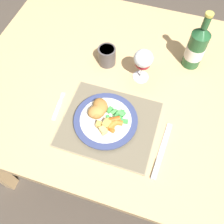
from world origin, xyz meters
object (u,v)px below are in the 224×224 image
(drinking_cup, at_px, (107,55))
(table_knife, at_px, (160,155))
(fork, at_px, (58,108))
(bottle, at_px, (196,47))
(dining_table, at_px, (117,91))
(wine_glass, at_px, (143,60))
(dinner_plate, at_px, (106,121))

(drinking_cup, bearing_deg, table_knife, -48.11)
(fork, xyz_separation_m, bottle, (0.44, 0.38, 0.09))
(dining_table, relative_size, table_knife, 5.35)
(fork, height_order, drinking_cup, drinking_cup)
(dining_table, bearing_deg, wine_glass, 20.25)
(wine_glass, height_order, bottle, bottle)
(dining_table, bearing_deg, fork, -129.26)
(dining_table, xyz_separation_m, fork, (-0.17, -0.21, 0.09))
(wine_glass, bearing_deg, fork, -137.15)
(dinner_plate, distance_m, drinking_cup, 0.29)
(fork, bearing_deg, table_knife, -9.00)
(bottle, bearing_deg, drinking_cup, -163.01)
(fork, bearing_deg, dinner_plate, -0.70)
(drinking_cup, bearing_deg, wine_glass, -12.08)
(dinner_plate, bearing_deg, drinking_cup, 107.48)
(dining_table, relative_size, dinner_plate, 5.04)
(dinner_plate, height_order, wine_glass, wine_glass)
(dinner_plate, bearing_deg, bottle, 56.75)
(table_knife, xyz_separation_m, drinking_cup, (-0.31, 0.34, 0.04))
(dinner_plate, bearing_deg, table_knife, -16.05)
(table_knife, distance_m, wine_glass, 0.36)
(dining_table, xyz_separation_m, wine_glass, (0.09, 0.03, 0.20))
(dining_table, distance_m, wine_glass, 0.22)
(dinner_plate, distance_m, table_knife, 0.23)
(dinner_plate, distance_m, wine_glass, 0.27)
(wine_glass, bearing_deg, dinner_plate, -105.59)
(dining_table, distance_m, drinking_cup, 0.16)
(fork, height_order, table_knife, table_knife)
(bottle, distance_m, drinking_cup, 0.36)
(dinner_plate, relative_size, wine_glass, 1.60)
(dining_table, height_order, dinner_plate, dinner_plate)
(fork, xyz_separation_m, drinking_cup, (0.11, 0.28, 0.04))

